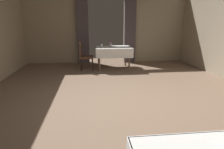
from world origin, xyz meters
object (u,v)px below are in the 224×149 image
at_px(flower_vase_mid, 110,44).
at_px(dining_table_mid, 113,50).
at_px(chair_mid_left, 84,55).
at_px(glass_mid_b, 102,46).

bearing_deg(flower_vase_mid, dining_table_mid, -63.46).
relative_size(chair_mid_left, flower_vase_mid, 5.11).
distance_m(chair_mid_left, glass_mid_b, 0.66).
distance_m(dining_table_mid, flower_vase_mid, 0.27).
relative_size(dining_table_mid, glass_mid_b, 10.28).
bearing_deg(dining_table_mid, chair_mid_left, -173.80).
height_order(dining_table_mid, flower_vase_mid, flower_vase_mid).
relative_size(flower_vase_mid, glass_mid_b, 1.52).
xyz_separation_m(dining_table_mid, glass_mid_b, (-0.40, -0.09, 0.17)).
distance_m(dining_table_mid, chair_mid_left, 1.01).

